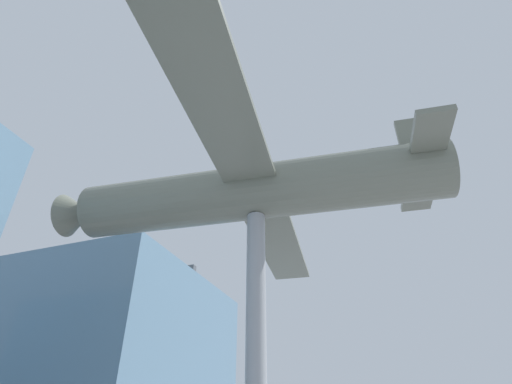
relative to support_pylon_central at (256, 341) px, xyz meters
The scene contains 3 objects.
glass_pavilion_right 16.50m from the support_pylon_central, 56.37° to the left, with size 11.83×14.08×10.46m.
support_pylon_central is the anchor object (origin of this frame).
suspended_airplane 4.79m from the support_pylon_central, 96.63° to the left, with size 16.28×13.69×3.02m.
Camera 1 is at (-10.56, -3.77, 1.47)m, focal length 28.00 mm.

